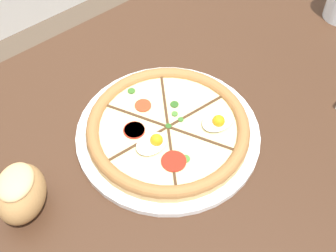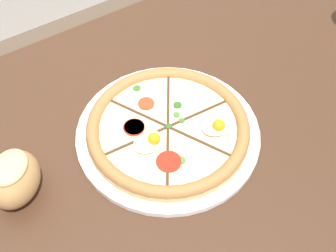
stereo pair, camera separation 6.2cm
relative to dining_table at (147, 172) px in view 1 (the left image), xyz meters
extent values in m
cube|color=#422819|center=(0.00, 0.00, 0.09)|extent=(1.45, 0.77, 0.03)
cube|color=#422819|center=(0.68, 0.33, -0.29)|extent=(0.06, 0.06, 0.73)
cylinder|color=white|center=(0.04, -0.02, 0.11)|extent=(0.36, 0.36, 0.01)
cylinder|color=tan|center=(0.04, -0.02, 0.12)|extent=(0.32, 0.32, 0.01)
cylinder|color=beige|center=(0.04, -0.02, 0.13)|extent=(0.28, 0.28, 0.00)
torus|color=#A36B38|center=(0.04, -0.02, 0.13)|extent=(0.32, 0.32, 0.03)
cube|color=#472D19|center=(-0.03, -0.01, 0.13)|extent=(0.14, 0.01, 0.00)
cube|color=#472D19|center=(0.01, -0.07, 0.13)|extent=(0.08, 0.12, 0.00)
cube|color=#472D19|center=(0.07, -0.08, 0.13)|extent=(0.07, 0.13, 0.00)
cube|color=#472D19|center=(0.11, -0.02, 0.13)|extent=(0.14, 0.01, 0.00)
cube|color=#472D19|center=(0.08, 0.04, 0.13)|extent=(0.08, 0.12, 0.00)
cube|color=#472D19|center=(0.01, 0.05, 0.13)|extent=(0.07, 0.13, 0.00)
cylinder|color=red|center=(-0.01, 0.02, 0.13)|extent=(0.04, 0.04, 0.00)
cylinder|color=red|center=(0.04, 0.06, 0.13)|extent=(0.03, 0.03, 0.00)
cylinder|color=red|center=(-0.01, 0.02, 0.13)|extent=(0.04, 0.04, 0.00)
cylinder|color=red|center=(0.00, -0.09, 0.13)|extent=(0.05, 0.05, 0.00)
ellipsoid|color=white|center=(-0.01, -0.03, 0.14)|extent=(0.06, 0.05, 0.01)
sphere|color=orange|center=(0.00, -0.04, 0.15)|extent=(0.02, 0.02, 0.02)
ellipsoid|color=white|center=(0.12, -0.07, 0.14)|extent=(0.07, 0.05, 0.01)
sphere|color=orange|center=(0.12, -0.08, 0.15)|extent=(0.02, 0.02, 0.02)
cylinder|color=#477A2D|center=(0.01, -0.02, 0.13)|extent=(0.01, 0.01, 0.00)
cylinder|color=#386B23|center=(0.07, -0.02, 0.13)|extent=(0.01, 0.01, 0.00)
cylinder|color=#2D5B1E|center=(0.04, -0.02, 0.13)|extent=(0.01, 0.01, 0.00)
cylinder|color=#2D5B1E|center=(0.09, 0.02, 0.13)|extent=(0.02, 0.02, 0.00)
cylinder|color=#386B23|center=(0.11, -0.08, 0.13)|extent=(0.02, 0.02, 0.00)
cylinder|color=#477A2D|center=(0.07, 0.00, 0.13)|extent=(0.01, 0.01, 0.00)
cylinder|color=#477A2D|center=(0.02, -0.09, 0.13)|extent=(0.02, 0.02, 0.00)
cylinder|color=#386B23|center=(0.05, 0.10, 0.13)|extent=(0.02, 0.02, 0.00)
ellipsoid|color=#B27F47|center=(-0.25, 0.02, 0.15)|extent=(0.13, 0.13, 0.09)
ellipsoid|color=#EAB775|center=(-0.25, 0.02, 0.19)|extent=(0.10, 0.10, 0.03)
camera|label=1|loc=(-0.31, -0.45, 0.84)|focal=50.00mm
camera|label=2|loc=(-0.26, -0.49, 0.84)|focal=50.00mm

